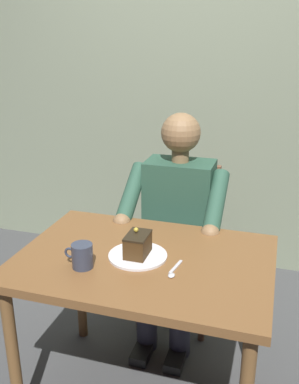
# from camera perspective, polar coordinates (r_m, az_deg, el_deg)

# --- Properties ---
(cafe_rear_panel) EXTENTS (6.40, 0.12, 3.00)m
(cafe_rear_panel) POSITION_cam_1_polar(r_m,az_deg,el_deg) (3.00, 8.20, 18.12)
(cafe_rear_panel) COLOR gray
(cafe_rear_panel) RESTS_ON ground
(dining_table) EXTENTS (1.05, 0.74, 0.73)m
(dining_table) POSITION_cam_1_polar(r_m,az_deg,el_deg) (1.84, -0.70, -11.04)
(dining_table) COLOR brown
(dining_table) RESTS_ON ground
(chair) EXTENTS (0.42, 0.42, 0.90)m
(chair) POSITION_cam_1_polar(r_m,az_deg,el_deg) (2.52, 4.32, -5.77)
(chair) COLOR brown
(chair) RESTS_ON ground
(seated_person) EXTENTS (0.53, 0.58, 1.22)m
(seated_person) POSITION_cam_1_polar(r_m,az_deg,el_deg) (2.31, 3.44, -4.36)
(seated_person) COLOR #2B503E
(seated_person) RESTS_ON ground
(dessert_plate) EXTENTS (0.24, 0.24, 0.01)m
(dessert_plate) POSITION_cam_1_polar(r_m,az_deg,el_deg) (1.80, -1.56, -8.42)
(dessert_plate) COLOR white
(dessert_plate) RESTS_ON dining_table
(cake_slice) EXTENTS (0.09, 0.13, 0.11)m
(cake_slice) POSITION_cam_1_polar(r_m,az_deg,el_deg) (1.77, -1.58, -6.95)
(cake_slice) COLOR #432C14
(cake_slice) RESTS_ON dessert_plate
(coffee_cup) EXTENTS (0.12, 0.08, 0.10)m
(coffee_cup) POSITION_cam_1_polar(r_m,az_deg,el_deg) (1.72, -8.94, -8.28)
(coffee_cup) COLOR #333A4C
(coffee_cup) RESTS_ON dining_table
(dessert_spoon) EXTENTS (0.03, 0.14, 0.01)m
(dessert_spoon) POSITION_cam_1_polar(r_m,az_deg,el_deg) (1.69, 3.20, -10.45)
(dessert_spoon) COLOR silver
(dessert_spoon) RESTS_ON dining_table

